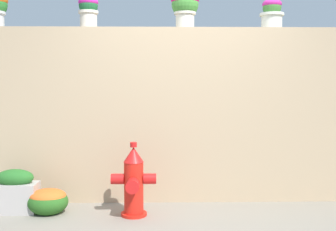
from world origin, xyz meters
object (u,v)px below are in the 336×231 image
potted_plant_3 (272,13)px  planter_box (15,192)px  flower_bush_left (48,200)px  fire_hydrant (134,183)px  potted_plant_1 (88,9)px  potted_plant_2 (185,5)px

potted_plant_3 → planter_box: size_ratio=0.77×
flower_bush_left → potted_plant_3: bearing=13.1°
fire_hydrant → planter_box: (-1.26, 0.15, -0.13)m
potted_plant_1 → flower_bush_left: 2.16m
potted_plant_3 → fire_hydrant: 2.52m
potted_plant_2 → flower_bush_left: (-1.46, -0.52, -2.11)m
potted_plant_3 → flower_bush_left: potted_plant_3 is taller
planter_box → potted_plant_2: bearing=14.3°
potted_plant_3 → flower_bush_left: bearing=-166.9°
planter_box → flower_bush_left: bearing=-8.7°
potted_plant_3 → flower_bush_left: size_ratio=0.85×
potted_plant_1 → fire_hydrant: bearing=-49.4°
potted_plant_1 → potted_plant_2: bearing=-0.9°
potted_plant_1 → potted_plant_3: (2.12, 0.04, -0.02)m
planter_box → fire_hydrant: bearing=-6.9°
fire_hydrant → flower_bush_left: fire_hydrant is taller
flower_bush_left → fire_hydrant: bearing=-6.3°
potted_plant_2 → fire_hydrant: bearing=-132.2°
fire_hydrant → flower_bush_left: (-0.90, 0.10, -0.20)m
flower_bush_left → planter_box: (-0.36, 0.05, 0.08)m
fire_hydrant → flower_bush_left: 0.93m
potted_plant_2 → flower_bush_left: size_ratio=1.01×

